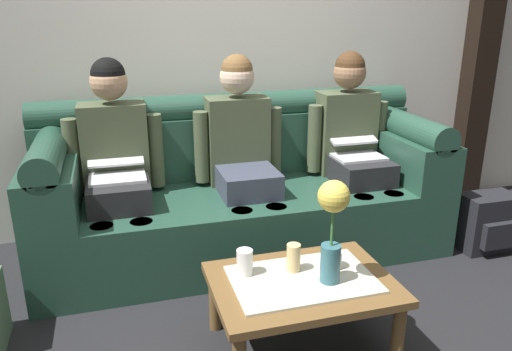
{
  "coord_description": "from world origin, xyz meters",
  "views": [
    {
      "loc": [
        -0.74,
        -1.7,
        1.49
      ],
      "look_at": [
        0.01,
        0.89,
        0.58
      ],
      "focal_mm": 35.19,
      "sensor_mm": 36.0,
      "label": 1
    }
  ],
  "objects_px": {
    "cup_near_right": "(293,258)",
    "backpack_right": "(488,223)",
    "person_left": "(116,159)",
    "person_middle": "(242,149)",
    "couch": "(242,193)",
    "flower_vase": "(333,220)",
    "cup_near_left": "(333,259)",
    "cup_far_center": "(245,262)",
    "person_right": "(352,141)",
    "coffee_table": "(302,289)"
  },
  "relations": [
    {
      "from": "person_middle",
      "to": "flower_vase",
      "type": "height_order",
      "value": "person_middle"
    },
    {
      "from": "flower_vase",
      "to": "cup_far_center",
      "type": "relative_size",
      "value": 3.91
    },
    {
      "from": "backpack_right",
      "to": "cup_near_left",
      "type": "bearing_deg",
      "value": -157.99
    },
    {
      "from": "person_middle",
      "to": "backpack_right",
      "type": "xyz_separation_m",
      "value": [
        1.49,
        -0.47,
        -0.48
      ]
    },
    {
      "from": "coffee_table",
      "to": "couch",
      "type": "bearing_deg",
      "value": 90.0
    },
    {
      "from": "person_right",
      "to": "cup_near_right",
      "type": "height_order",
      "value": "person_right"
    },
    {
      "from": "person_left",
      "to": "backpack_right",
      "type": "relative_size",
      "value": 3.33
    },
    {
      "from": "couch",
      "to": "coffee_table",
      "type": "xyz_separation_m",
      "value": [
        0.0,
        -1.06,
        -0.07
      ]
    },
    {
      "from": "couch",
      "to": "cup_near_right",
      "type": "distance_m",
      "value": 0.99
    },
    {
      "from": "person_right",
      "to": "cup_near_right",
      "type": "distance_m",
      "value": 1.26
    },
    {
      "from": "person_left",
      "to": "cup_near_right",
      "type": "bearing_deg",
      "value": -53.32
    },
    {
      "from": "couch",
      "to": "cup_near_left",
      "type": "bearing_deg",
      "value": -80.64
    },
    {
      "from": "couch",
      "to": "cup_near_right",
      "type": "height_order",
      "value": "couch"
    },
    {
      "from": "coffee_table",
      "to": "cup_near_left",
      "type": "xyz_separation_m",
      "value": [
        0.17,
        0.05,
        0.1
      ]
    },
    {
      "from": "couch",
      "to": "coffee_table",
      "type": "bearing_deg",
      "value": -90.0
    },
    {
      "from": "person_left",
      "to": "cup_far_center",
      "type": "bearing_deg",
      "value": -61.77
    },
    {
      "from": "cup_near_left",
      "to": "backpack_right",
      "type": "bearing_deg",
      "value": 22.01
    },
    {
      "from": "flower_vase",
      "to": "cup_near_right",
      "type": "xyz_separation_m",
      "value": [
        -0.12,
        0.13,
        -0.22
      ]
    },
    {
      "from": "person_middle",
      "to": "cup_near_left",
      "type": "height_order",
      "value": "person_middle"
    },
    {
      "from": "couch",
      "to": "person_left",
      "type": "relative_size",
      "value": 2.02
    },
    {
      "from": "cup_near_right",
      "to": "cup_far_center",
      "type": "distance_m",
      "value": 0.22
    },
    {
      "from": "coffee_table",
      "to": "cup_near_right",
      "type": "bearing_deg",
      "value": 102.06
    },
    {
      "from": "person_right",
      "to": "person_left",
      "type": "bearing_deg",
      "value": 179.99
    },
    {
      "from": "cup_far_center",
      "to": "person_right",
      "type": "bearing_deg",
      "value": 44.08
    },
    {
      "from": "coffee_table",
      "to": "cup_near_right",
      "type": "height_order",
      "value": "cup_near_right"
    },
    {
      "from": "person_right",
      "to": "cup_near_left",
      "type": "height_order",
      "value": "person_right"
    },
    {
      "from": "person_left",
      "to": "flower_vase",
      "type": "xyz_separation_m",
      "value": [
        0.85,
        -1.11,
        -0.02
      ]
    },
    {
      "from": "person_middle",
      "to": "cup_far_center",
      "type": "relative_size",
      "value": 10.33
    },
    {
      "from": "couch",
      "to": "person_middle",
      "type": "relative_size",
      "value": 2.02
    },
    {
      "from": "couch",
      "to": "flower_vase",
      "type": "bearing_deg",
      "value": -84.69
    },
    {
      "from": "person_right",
      "to": "backpack_right",
      "type": "xyz_separation_m",
      "value": [
        0.75,
        -0.47,
        -0.48
      ]
    },
    {
      "from": "cup_near_left",
      "to": "couch",
      "type": "bearing_deg",
      "value": 99.36
    },
    {
      "from": "flower_vase",
      "to": "cup_far_center",
      "type": "xyz_separation_m",
      "value": [
        -0.34,
        0.16,
        -0.23
      ]
    },
    {
      "from": "person_left",
      "to": "cup_near_left",
      "type": "height_order",
      "value": "person_left"
    },
    {
      "from": "person_left",
      "to": "person_middle",
      "type": "bearing_deg",
      "value": 0.03
    },
    {
      "from": "coffee_table",
      "to": "cup_far_center",
      "type": "distance_m",
      "value": 0.28
    },
    {
      "from": "flower_vase",
      "to": "backpack_right",
      "type": "height_order",
      "value": "flower_vase"
    },
    {
      "from": "person_right",
      "to": "couch",
      "type": "bearing_deg",
      "value": 179.64
    },
    {
      "from": "couch",
      "to": "backpack_right",
      "type": "distance_m",
      "value": 1.58
    },
    {
      "from": "person_left",
      "to": "backpack_right",
      "type": "bearing_deg",
      "value": -11.8
    },
    {
      "from": "cup_near_left",
      "to": "backpack_right",
      "type": "xyz_separation_m",
      "value": [
        1.33,
        0.54,
        -0.21
      ]
    },
    {
      "from": "person_middle",
      "to": "flower_vase",
      "type": "relative_size",
      "value": 2.64
    },
    {
      "from": "couch",
      "to": "flower_vase",
      "type": "relative_size",
      "value": 5.33
    },
    {
      "from": "cup_near_right",
      "to": "backpack_right",
      "type": "bearing_deg",
      "value": 18.72
    },
    {
      "from": "person_middle",
      "to": "coffee_table",
      "type": "relative_size",
      "value": 1.53
    },
    {
      "from": "person_middle",
      "to": "backpack_right",
      "type": "relative_size",
      "value": 3.33
    },
    {
      "from": "backpack_right",
      "to": "person_left",
      "type": "bearing_deg",
      "value": 168.2
    },
    {
      "from": "cup_near_right",
      "to": "coffee_table",
      "type": "bearing_deg",
      "value": -77.94
    },
    {
      "from": "person_right",
      "to": "cup_far_center",
      "type": "distance_m",
      "value": 1.39
    },
    {
      "from": "coffee_table",
      "to": "person_middle",
      "type": "bearing_deg",
      "value": 90.0
    }
  ]
}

